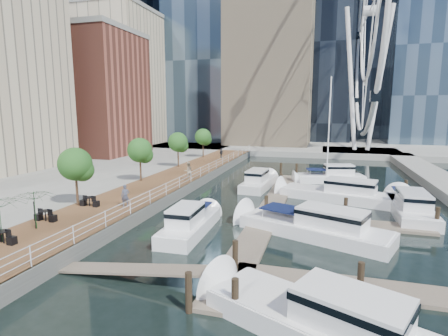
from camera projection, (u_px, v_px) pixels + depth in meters
name	position (u px, v px, depth m)	size (l,w,h in m)	color
ground	(195.00, 252.00, 20.97)	(520.00, 520.00, 0.00)	black
boardwalk	(166.00, 185.00, 37.56)	(6.00, 60.00, 1.00)	brown
seawall	(192.00, 187.00, 36.75)	(0.25, 60.00, 1.00)	#595954
land_far	(302.00, 134.00, 117.65)	(200.00, 114.00, 1.00)	gray
pier	(361.00, 153.00, 66.42)	(14.00, 12.00, 1.00)	gray
railing	(191.00, 177.00, 36.61)	(0.10, 60.00, 1.05)	white
floating_docks	(331.00, 210.00, 28.20)	(16.00, 34.00, 2.60)	#6D6051
midrise_condos	(50.00, 77.00, 53.34)	(19.00, 67.00, 28.00)	#BCAD8E
ferris_wheel	(370.00, 11.00, 62.28)	(5.80, 45.60, 47.80)	white
street_trees	(140.00, 150.00, 36.65)	(2.60, 42.60, 4.60)	#3F2B1C
cafe_tables	(26.00, 225.00, 21.68)	(2.50, 13.70, 0.74)	black
yacht_foreground	(313.00, 236.00, 23.67)	(2.97, 11.10, 2.15)	white
pedestrian_near	(125.00, 196.00, 27.15)	(0.63, 0.42, 1.74)	#44485A
pedestrian_mid	(188.00, 171.00, 37.48)	(0.96, 0.75, 1.98)	gray
pedestrian_far	(221.00, 153.00, 55.10)	(0.97, 0.40, 1.65)	#2E333A
moored_yachts	(328.00, 206.00, 31.15)	(18.39, 35.63, 11.50)	white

